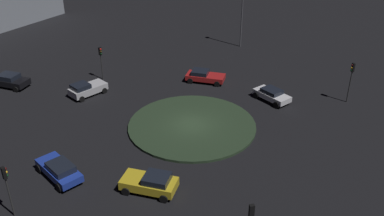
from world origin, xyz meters
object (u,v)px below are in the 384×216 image
car_red (204,76)px  car_yellow (151,183)px  traffic_light_northeast (101,57)px  car_silver (87,89)px  car_white (272,94)px  traffic_light_northwest (7,182)px  car_black (10,80)px  streetlamp_east (243,0)px  traffic_light_southeast (351,75)px  car_blue (59,170)px

car_red → car_yellow: bearing=-87.8°
car_yellow → traffic_light_northeast: (15.96, 14.05, 1.98)m
car_silver → car_white: (5.97, -18.59, -0.05)m
car_red → traffic_light_northwest: traffic_light_northwest is taller
car_yellow → car_black: 24.83m
car_white → traffic_light_northwest: (-23.55, 12.79, 2.21)m
traffic_light_northeast → traffic_light_northwest: 22.71m
car_red → traffic_light_northwest: bearing=-106.7°
car_white → streetlamp_east: size_ratio=0.45×
car_yellow → traffic_light_northeast: size_ratio=1.10×
car_silver → traffic_light_northwest: (-17.58, -5.80, 2.15)m
car_white → traffic_light_southeast: bearing=49.1°
traffic_light_southeast → traffic_light_northwest: (-26.11, 20.10, -0.15)m
car_black → car_blue: bearing=140.9°
car_white → traffic_light_northwest: traffic_light_northwest is taller
traffic_light_northeast → car_red: bearing=42.6°
car_red → traffic_light_northeast: size_ratio=1.16×
car_silver → traffic_light_southeast: 27.37m
traffic_light_northeast → traffic_light_southeast: bearing=33.8°
car_red → traffic_light_northeast: 11.87m
car_blue → traffic_light_southeast: bearing=-107.5°
car_white → car_black: 28.65m
traffic_light_southeast → streetlamp_east: 19.24m
car_silver → car_yellow: (-11.77, -13.40, 0.01)m
car_silver → car_white: bearing=-48.8°
car_black → traffic_light_southeast: 36.45m
car_red → car_black: car_black is taller
car_black → traffic_light_northeast: size_ratio=1.06×
traffic_light_northwest → car_blue: bearing=20.3°
streetlamp_east → car_silver: bearing=151.4°
car_red → car_black: 21.60m
traffic_light_northeast → car_yellow: bearing=-24.1°
traffic_light_northeast → streetlamp_east: streetlamp_east is taller
car_black → car_yellow: bearing=153.3°
car_blue → traffic_light_northeast: size_ratio=1.24×
car_blue → traffic_light_northeast: 18.49m
car_silver → car_yellow: bearing=-107.9°
traffic_light_southeast → car_white: bearing=-19.3°
car_yellow → traffic_light_southeast: traffic_light_southeast is taller
car_red → traffic_light_northwest: size_ratio=1.09×
traffic_light_northwest → streetlamp_east: 38.50m
car_white → traffic_light_northeast: 19.43m
car_white → traffic_light_southeast: size_ratio=0.99×
streetlamp_east → car_black: bearing=137.0°
traffic_light_northeast → streetlamp_east: size_ratio=0.41×
car_black → streetlamp_east: (21.69, -20.24, 5.63)m
car_red → car_black: bearing=-161.3°
car_white → traffic_light_southeast: (2.56, -7.32, 2.36)m
car_red → streetlamp_east: size_ratio=0.47×
car_yellow → car_black: size_ratio=1.04×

